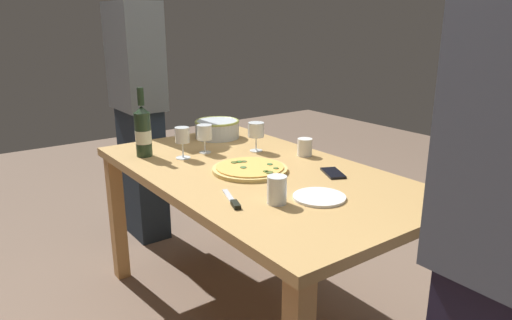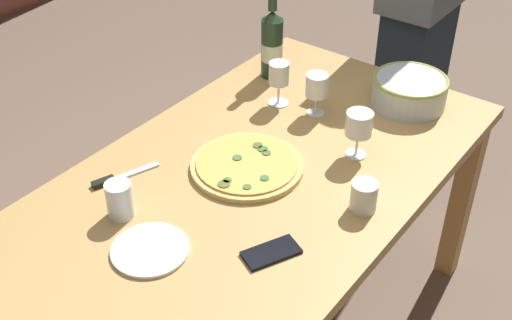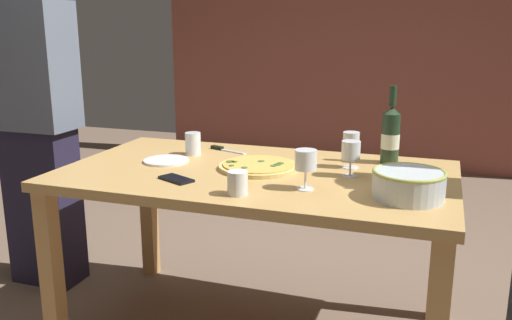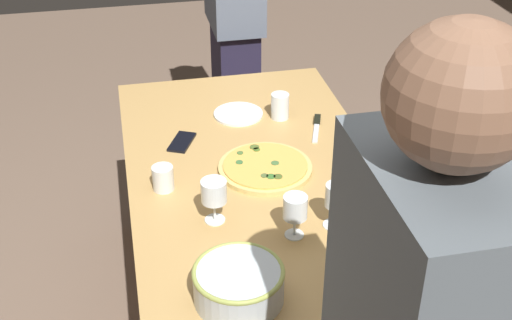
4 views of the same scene
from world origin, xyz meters
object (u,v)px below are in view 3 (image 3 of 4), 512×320
object	(u,v)px
wine_bottle	(391,134)
cup_ceramic	(237,183)
person_host	(36,123)
pizza_knife	(224,149)
wine_glass_far_left	(351,152)
wine_glass_near_pizza	(306,161)
wine_glass_by_bottle	(351,143)
pizza	(258,166)
cup_amber	(193,144)
cell_phone	(176,179)
dining_table	(256,192)
serving_bowl	(409,183)
side_plate	(166,161)

from	to	relation	value
wine_bottle	cup_ceramic	xyz separation A→B (m)	(-0.46, -0.64, -0.08)
person_host	pizza_knife	bearing A→B (deg)	16.03
wine_bottle	wine_glass_far_left	world-z (taller)	wine_bottle
wine_glass_near_pizza	wine_glass_by_bottle	world-z (taller)	wine_glass_by_bottle
cup_ceramic	person_host	distance (m)	1.35
pizza	wine_glass_near_pizza	size ratio (longest dim) A/B	2.25
wine_bottle	person_host	size ratio (longest dim) A/B	0.20
cup_amber	cell_phone	bearing A→B (deg)	-73.69
wine_bottle	wine_glass_by_bottle	bearing A→B (deg)	-137.45
wine_glass_near_pizza	dining_table	bearing A→B (deg)	143.65
cup_amber	pizza	bearing A→B (deg)	-21.29
serving_bowl	pizza_knife	xyz separation A→B (m)	(-0.88, 0.48, -0.05)
serving_bowl	cup_ceramic	size ratio (longest dim) A/B	2.91
wine_glass_by_bottle	person_host	bearing A→B (deg)	-179.02
cup_ceramic	side_plate	size ratio (longest dim) A/B	0.43
pizza	cup_amber	world-z (taller)	cup_amber
pizza	wine_glass_near_pizza	distance (m)	0.35
serving_bowl	cell_phone	xyz separation A→B (m)	(-0.87, -0.05, -0.05)
wine_bottle	wine_glass_near_pizza	distance (m)	0.56
serving_bowl	pizza	bearing A→B (deg)	161.11
wine_bottle	wine_glass_far_left	size ratio (longest dim) A/B	2.34
wine_bottle	cup_amber	xyz separation A→B (m)	(-0.87, -0.13, -0.07)
pizza	side_plate	bearing A→B (deg)	-177.63
dining_table	side_plate	xyz separation A→B (m)	(-0.42, 0.02, 0.10)
wine_glass_by_bottle	cup_amber	distance (m)	0.73
dining_table	cup_ceramic	world-z (taller)	cup_ceramic
person_host	wine_glass_far_left	bearing A→B (deg)	3.06
wine_glass_by_bottle	cell_phone	distance (m)	0.74
cell_phone	serving_bowl	bearing A→B (deg)	-61.04
dining_table	cell_phone	bearing A→B (deg)	-136.63
wine_glass_by_bottle	pizza_knife	bearing A→B (deg)	168.65
cup_amber	cup_ceramic	world-z (taller)	cup_amber
wine_glass_far_left	side_plate	world-z (taller)	wine_glass_far_left
dining_table	side_plate	world-z (taller)	side_plate
wine_bottle	side_plate	world-z (taller)	wine_bottle
cell_phone	pizza_knife	bearing A→B (deg)	27.45
wine_glass_by_bottle	serving_bowl	bearing A→B (deg)	-53.85
dining_table	pizza_knife	world-z (taller)	pizza_knife
dining_table	pizza	distance (m)	0.11
serving_bowl	wine_glass_near_pizza	bearing A→B (deg)	-178.66
pizza	cell_phone	world-z (taller)	pizza
serving_bowl	person_host	xyz separation A→B (m)	(-1.84, 0.33, 0.05)
wine_glass_far_left	pizza_knife	size ratio (longest dim) A/B	0.72
dining_table	wine_bottle	bearing A→B (deg)	31.48
wine_bottle	wine_glass_near_pizza	xyz separation A→B (m)	(-0.25, -0.50, -0.02)
cup_amber	side_plate	distance (m)	0.18
wine_glass_far_left	person_host	distance (m)	1.60
wine_glass_far_left	cell_phone	xyz separation A→B (m)	(-0.63, -0.27, -0.09)
cup_amber	cell_phone	world-z (taller)	cup_amber
wine_glass_near_pizza	wine_glass_far_left	size ratio (longest dim) A/B	1.03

